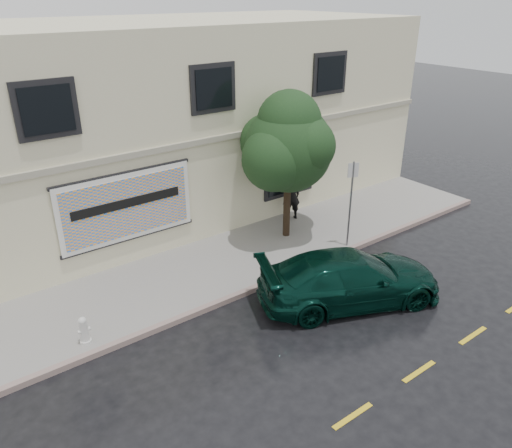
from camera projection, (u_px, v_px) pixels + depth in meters
ground at (315, 302)px, 13.99m from camera, size 90.00×90.00×0.00m
sidewalk at (247, 255)px, 16.31m from camera, size 20.00×3.50×0.15m
curb at (281, 278)px, 15.04m from camera, size 20.00×0.18×0.16m
road_marking at (419, 371)px, 11.46m from camera, size 19.00×0.12×0.01m
building at (158, 119)px, 19.01m from camera, size 20.00×8.12×7.00m
billboard at (127, 207)px, 14.94m from camera, size 4.30×0.16×2.20m
car at (350, 278)px, 13.75m from camera, size 5.57×4.03×1.48m
pedestrian at (291, 195)px, 18.38m from camera, size 0.80×0.66×1.87m
umbrella at (292, 161)px, 17.83m from camera, size 1.11×1.11×0.73m
street_tree at (289, 148)px, 16.18m from camera, size 2.90×2.90×4.60m
fire_hydrant at (84, 330)px, 12.03m from camera, size 0.30×0.28×0.73m
sign_pole at (351, 197)px, 16.07m from camera, size 0.34×0.16×2.95m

